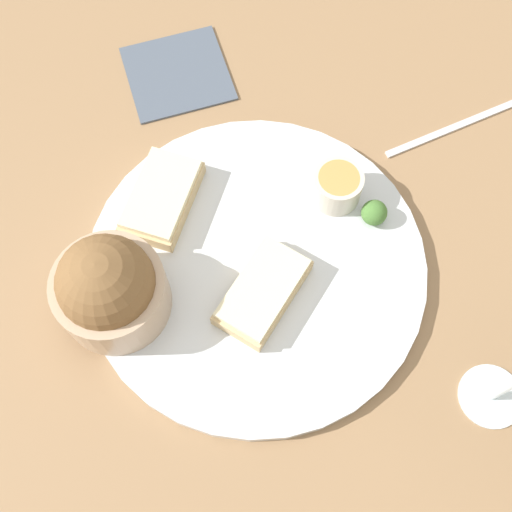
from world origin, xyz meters
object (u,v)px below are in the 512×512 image
at_px(fork, 458,125).
at_px(salad_bowl, 109,288).
at_px(sauce_ramekin, 338,186).
at_px(cheese_toast_near, 162,198).
at_px(napkin, 177,73).
at_px(cheese_toast_far, 263,291).

bearing_deg(fork, salad_bowl, -12.43).
bearing_deg(sauce_ramekin, fork, 170.37).
bearing_deg(cheese_toast_near, fork, 154.75).
bearing_deg(fork, sauce_ramekin, -9.63).
relative_size(sauce_ramekin, napkin, 0.34).
relative_size(salad_bowl, cheese_toast_near, 0.91).
distance_m(cheese_toast_near, cheese_toast_far, 0.15).
bearing_deg(fork, cheese_toast_near, -25.25).
xyz_separation_m(salad_bowl, napkin, (-0.23, -0.18, -0.06)).
xyz_separation_m(sauce_ramekin, cheese_toast_far, (0.14, 0.03, -0.01)).
relative_size(napkin, fork, 0.86).
relative_size(sauce_ramekin, cheese_toast_far, 0.46).
height_order(cheese_toast_near, napkin, cheese_toast_near).
bearing_deg(sauce_ramekin, salad_bowl, -14.38).
bearing_deg(napkin, cheese_toast_far, 66.36).
height_order(salad_bowl, fork, salad_bowl).
height_order(cheese_toast_far, fork, cheese_toast_far).
xyz_separation_m(cheese_toast_near, cheese_toast_far, (-0.01, 0.15, 0.00)).
distance_m(sauce_ramekin, cheese_toast_far, 0.14).
bearing_deg(fork, napkin, -55.93).
xyz_separation_m(cheese_toast_far, fork, (-0.31, -0.00, -0.02)).
height_order(cheese_toast_near, cheese_toast_far, same).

